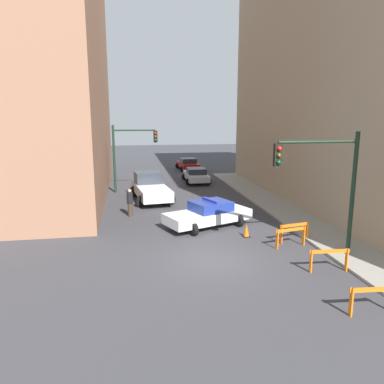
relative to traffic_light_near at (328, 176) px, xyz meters
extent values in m
plane|color=#38383D|center=(-4.73, 0.50, -3.53)|extent=(120.00, 120.00, 0.00)
cube|color=gray|center=(1.47, 0.50, -3.47)|extent=(2.40, 44.00, 0.12)
cylinder|color=black|center=(1.17, 0.01, -0.81)|extent=(0.18, 0.18, 5.20)
cylinder|color=black|center=(-0.53, 0.01, 1.39)|extent=(3.40, 0.12, 0.12)
cube|color=black|center=(-2.23, 0.01, 0.89)|extent=(0.30, 0.22, 0.90)
sphere|color=red|center=(-2.23, -0.14, 1.16)|extent=(0.18, 0.18, 0.18)
sphere|color=#4C3D0C|center=(-2.23, -0.14, 0.89)|extent=(0.18, 0.18, 0.18)
sphere|color=#0C4219|center=(-2.23, -0.14, 0.62)|extent=(0.18, 0.18, 0.18)
cylinder|color=black|center=(-9.13, 15.24, -0.93)|extent=(0.18, 0.18, 5.20)
cylinder|color=black|center=(-7.53, 15.24, 1.27)|extent=(3.20, 0.12, 0.12)
cube|color=black|center=(-5.93, 15.24, 0.77)|extent=(0.30, 0.22, 0.90)
sphere|color=red|center=(-5.93, 15.09, 1.04)|extent=(0.18, 0.18, 0.18)
sphere|color=#4C3D0C|center=(-5.93, 15.09, 0.77)|extent=(0.18, 0.18, 0.18)
sphere|color=#0C4219|center=(-5.93, 15.09, 0.50)|extent=(0.18, 0.18, 0.18)
cube|color=white|center=(-3.93, 5.12, -2.93)|extent=(5.05, 3.49, 0.55)
cube|color=navy|center=(-3.75, 5.19, -2.39)|extent=(2.44, 2.25, 0.52)
cylinder|color=black|center=(-4.95, 3.78, -3.20)|extent=(0.45, 0.69, 0.66)
cylinder|color=black|center=(-5.60, 5.36, -3.20)|extent=(0.45, 0.69, 0.66)
cylinder|color=black|center=(-2.26, 4.89, -3.20)|extent=(0.45, 0.69, 0.66)
cylinder|color=black|center=(-2.90, 6.46, -3.20)|extent=(0.45, 0.69, 0.66)
cube|color=#2633BF|center=(-3.75, 5.19, -2.07)|extent=(0.71, 1.36, 0.12)
cube|color=silver|center=(-6.55, 11.93, -2.78)|extent=(2.65, 5.61, 0.70)
cube|color=#2D333D|center=(-6.68, 13.00, -2.03)|extent=(2.04, 1.94, 0.80)
cylinder|color=black|center=(-7.67, 13.48, -3.13)|extent=(0.83, 0.36, 0.80)
cylinder|color=black|center=(-5.85, 13.71, -3.13)|extent=(0.83, 0.36, 0.80)
cylinder|color=black|center=(-7.26, 10.16, -3.13)|extent=(0.83, 0.36, 0.80)
cylinder|color=black|center=(-5.43, 10.38, -3.13)|extent=(0.83, 0.36, 0.80)
cube|color=silver|center=(-2.14, 18.50, -2.96)|extent=(1.90, 4.34, 0.52)
cube|color=#232833|center=(-2.14, 18.33, -2.46)|extent=(1.63, 1.84, 0.48)
cylinder|color=black|center=(-2.93, 19.85, -3.22)|extent=(0.63, 0.23, 0.62)
cylinder|color=black|center=(-1.28, 19.81, -3.22)|extent=(0.63, 0.23, 0.62)
cylinder|color=black|center=(-3.00, 17.19, -3.22)|extent=(0.63, 0.23, 0.62)
cylinder|color=black|center=(-1.34, 17.15, -3.22)|extent=(0.63, 0.23, 0.62)
cube|color=maroon|center=(-1.67, 26.15, -2.96)|extent=(2.01, 4.38, 0.52)
cube|color=#232833|center=(-1.66, 25.97, -2.46)|extent=(1.67, 1.88, 0.48)
cylinder|color=black|center=(-2.56, 27.44, -3.22)|extent=(0.63, 0.25, 0.62)
cylinder|color=black|center=(-0.91, 27.52, -3.22)|extent=(0.63, 0.25, 0.62)
cylinder|color=black|center=(-2.43, 24.77, -3.22)|extent=(0.63, 0.25, 0.62)
cylinder|color=black|center=(-0.78, 24.86, -3.22)|extent=(0.63, 0.25, 0.62)
cylinder|color=#382D23|center=(-8.05, 8.00, -3.12)|extent=(0.39, 0.39, 0.82)
cylinder|color=black|center=(-8.05, 8.00, -2.40)|extent=(0.50, 0.50, 0.62)
sphere|color=tan|center=(-8.05, 8.00, -1.98)|extent=(0.31, 0.31, 0.22)
cube|color=orange|center=(-0.86, -4.62, -2.70)|extent=(1.60, 0.17, 0.14)
cube|color=orange|center=(-1.58, -4.57, -3.08)|extent=(0.06, 0.16, 0.90)
cube|color=orange|center=(-0.54, -1.43, -2.70)|extent=(1.60, 0.16, 0.14)
cube|color=orange|center=(-1.25, -1.39, -3.08)|extent=(0.06, 0.16, 0.90)
cube|color=orange|center=(0.18, -1.48, -3.08)|extent=(0.06, 0.16, 0.90)
cube|color=orange|center=(-0.84, 1.39, -2.70)|extent=(1.58, 0.36, 0.14)
cube|color=orange|center=(-1.55, 1.25, -3.08)|extent=(0.08, 0.17, 0.90)
cube|color=orange|center=(-0.14, 1.53, -3.08)|extent=(0.08, 0.17, 0.90)
cube|color=orange|center=(-0.35, 2.07, -2.70)|extent=(1.58, 0.34, 0.14)
cube|color=orange|center=(-1.06, 1.93, -3.08)|extent=(0.08, 0.17, 0.90)
cube|color=orange|center=(0.36, 2.20, -3.08)|extent=(0.08, 0.17, 0.90)
cube|color=black|center=(-2.37, 3.17, -3.51)|extent=(0.36, 0.36, 0.04)
cone|color=#F2600C|center=(-2.37, 3.17, -3.18)|extent=(0.28, 0.28, 0.62)
camera|label=1|loc=(-8.05, -13.96, 2.48)|focal=35.00mm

